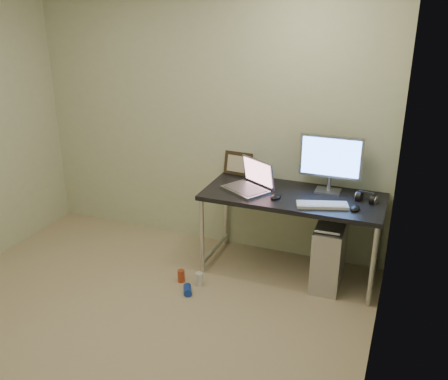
# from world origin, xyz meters

# --- Properties ---
(floor) EXTENTS (3.50, 3.50, 0.00)m
(floor) POSITION_xyz_m (0.00, 0.00, 0.00)
(floor) COLOR tan
(floor) RESTS_ON ground
(wall_back) EXTENTS (3.50, 0.02, 2.50)m
(wall_back) POSITION_xyz_m (0.00, 1.75, 1.25)
(wall_back) COLOR beige
(wall_back) RESTS_ON ground
(wall_right) EXTENTS (0.02, 3.50, 2.50)m
(wall_right) POSITION_xyz_m (1.75, 0.00, 1.25)
(wall_right) COLOR beige
(wall_right) RESTS_ON ground
(desk) EXTENTS (1.54, 0.67, 0.75)m
(desk) POSITION_xyz_m (0.94, 1.41, 0.67)
(desk) COLOR black
(desk) RESTS_ON ground
(tower_computer) EXTENTS (0.25, 0.54, 0.60)m
(tower_computer) POSITION_xyz_m (1.30, 1.36, 0.28)
(tower_computer) COLOR silver
(tower_computer) RESTS_ON ground
(cable_a) EXTENTS (0.01, 0.16, 0.69)m
(cable_a) POSITION_xyz_m (1.25, 1.70, 0.40)
(cable_a) COLOR black
(cable_a) RESTS_ON ground
(cable_b) EXTENTS (0.02, 0.11, 0.71)m
(cable_b) POSITION_xyz_m (1.34, 1.68, 0.38)
(cable_b) COLOR black
(cable_b) RESTS_ON ground
(can_red) EXTENTS (0.07, 0.07, 0.11)m
(can_red) POSITION_xyz_m (0.11, 0.89, 0.06)
(can_red) COLOR #AC4121
(can_red) RESTS_ON ground
(can_white) EXTENTS (0.08, 0.08, 0.12)m
(can_white) POSITION_xyz_m (0.28, 0.90, 0.06)
(can_white) COLOR silver
(can_white) RESTS_ON ground
(can_blue) EXTENTS (0.12, 0.14, 0.07)m
(can_blue) POSITION_xyz_m (0.24, 0.74, 0.03)
(can_blue) COLOR #1435A8
(can_blue) RESTS_ON ground
(laptop) EXTENTS (0.48, 0.46, 0.26)m
(laptop) POSITION_xyz_m (0.56, 1.40, 0.81)
(laptop) COLOR #A3A4AB
(laptop) RESTS_ON desk
(monitor) EXTENTS (0.54, 0.16, 0.50)m
(monitor) POSITION_xyz_m (1.21, 1.59, 1.04)
(monitor) COLOR #A3A4AB
(monitor) RESTS_ON desk
(keyboard) EXTENTS (0.43, 0.25, 0.02)m
(keyboard) POSITION_xyz_m (1.22, 1.25, 0.76)
(keyboard) COLOR silver
(keyboard) RESTS_ON desk
(mouse_right) EXTENTS (0.09, 0.13, 0.04)m
(mouse_right) POSITION_xyz_m (1.48, 1.28, 0.77)
(mouse_right) COLOR black
(mouse_right) RESTS_ON desk
(mouse_left) EXTENTS (0.10, 0.13, 0.04)m
(mouse_left) POSITION_xyz_m (0.82, 1.28, 0.77)
(mouse_left) COLOR black
(mouse_left) RESTS_ON desk
(headphones) EXTENTS (0.18, 0.11, 0.11)m
(headphones) POSITION_xyz_m (1.54, 1.49, 0.78)
(headphones) COLOR black
(headphones) RESTS_ON desk
(picture_frame) EXTENTS (0.28, 0.10, 0.22)m
(picture_frame) POSITION_xyz_m (0.33, 1.73, 0.86)
(picture_frame) COLOR black
(picture_frame) RESTS_ON desk
(webcam) EXTENTS (0.05, 0.04, 0.13)m
(webcam) POSITION_xyz_m (0.58, 1.71, 0.85)
(webcam) COLOR silver
(webcam) RESTS_ON desk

